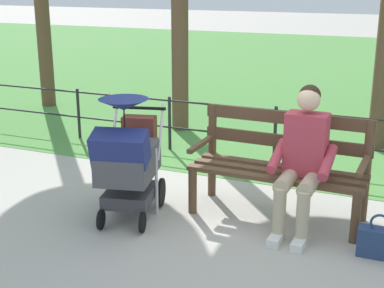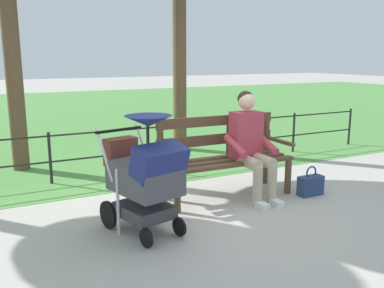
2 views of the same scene
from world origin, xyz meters
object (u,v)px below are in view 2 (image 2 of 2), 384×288
at_px(park_bench, 223,153).
at_px(person_on_bench, 251,142).
at_px(stroller, 145,173).
at_px(handbag, 311,185).

height_order(park_bench, person_on_bench, person_on_bench).
distance_m(stroller, handbag, 2.25).
distance_m(park_bench, handbag, 1.15).
xyz_separation_m(park_bench, handbag, (-0.95, 0.52, -0.40)).
bearing_deg(park_bench, handbag, 151.28).
bearing_deg(park_bench, stroller, 26.85).
xyz_separation_m(stroller, handbag, (-2.20, -0.11, -0.47)).
distance_m(park_bench, person_on_bench, 0.36).
relative_size(person_on_bench, stroller, 1.11).
relative_size(person_on_bench, handbag, 3.45).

